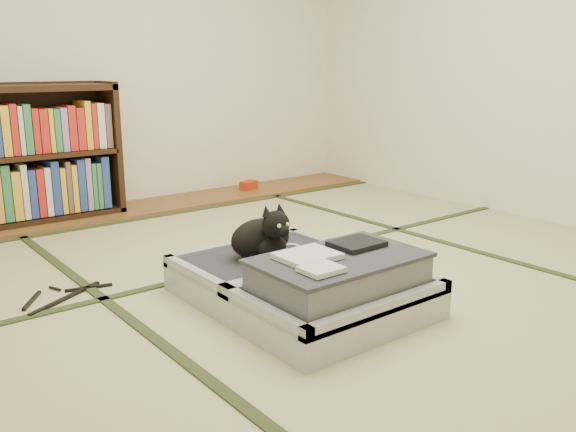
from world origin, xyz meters
TOP-DOWN VIEW (x-y plane):
  - floor at (0.00, 0.00)m, footprint 4.50×4.50m
  - wood_strip at (0.00, 2.00)m, footprint 4.00×0.50m
  - red_item at (0.94, 2.03)m, footprint 0.17×0.13m
  - tatami_borders at (0.00, 0.49)m, footprint 4.00×4.50m
  - bookcase at (-0.97, 2.07)m, footprint 1.48×0.34m
  - suitcase at (-0.31, -0.24)m, footprint 0.81×1.08m
  - cat at (-0.33, 0.05)m, footprint 0.36×0.36m
  - cable_coil at (-0.15, 0.08)m, footprint 0.11×0.11m
  - hanger at (-1.14, 0.55)m, footprint 0.45×0.31m

SIDE VIEW (x-z plane):
  - floor at x=0.00m, z-range 0.00..0.00m
  - tatami_borders at x=0.00m, z-range 0.00..0.01m
  - hanger at x=-1.14m, z-range 0.00..0.01m
  - wood_strip at x=0.00m, z-range 0.00..0.02m
  - red_item at x=0.94m, z-range 0.02..0.09m
  - suitcase at x=-0.31m, z-range -0.05..0.27m
  - cable_coil at x=-0.15m, z-range 0.15..0.18m
  - cat at x=-0.33m, z-range 0.12..0.41m
  - bookcase at x=-0.97m, z-range -0.02..0.93m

